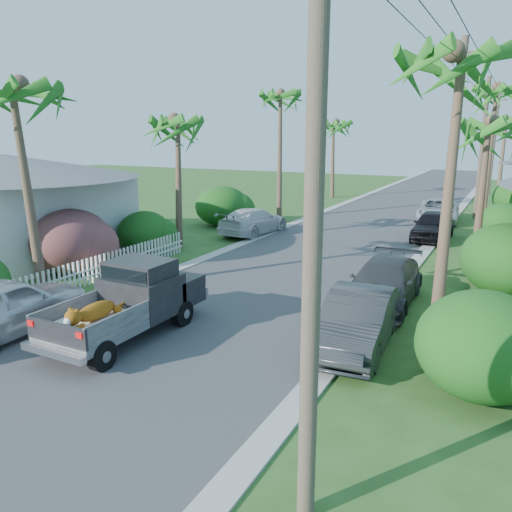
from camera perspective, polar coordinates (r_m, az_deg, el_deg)
The scene contains 31 objects.
ground at distance 12.46m, azimuth -15.78°, elevation -12.99°, with size 120.00×120.00×0.00m, color #2B4A1C.
road at distance 34.31m, azimuth 13.96°, elevation 4.20°, with size 8.00×100.00×0.02m, color #38383A.
curb_left at distance 35.54m, azimuth 7.20°, elevation 4.85°, with size 0.60×100.00×0.06m, color #A5A39E.
curb_right at distance 33.59m, azimuth 21.10°, elevation 3.51°, with size 0.60×100.00×0.06m, color #A5A39E.
pickup_truck at distance 14.44m, azimuth -13.68°, elevation -4.76°, with size 1.98×5.12×2.06m.
parked_car_rn at distance 13.42m, azimuth 11.51°, elevation -7.25°, with size 1.58×4.54×1.50m, color #292B2E.
parked_car_rm at distance 16.91m, azimuth 14.36°, elevation -3.09°, with size 2.01×4.95×1.44m, color #323538.
parked_car_rf at distance 28.06m, azimuth 19.56°, elevation 3.29°, with size 1.80×4.48×1.53m, color black.
parked_car_rd at distance 33.92m, azimuth 20.10°, elevation 4.88°, with size 2.40×5.21×1.45m, color silver.
parked_car_ln at distance 15.57m, azimuth -26.75°, elevation -5.21°, with size 1.96×4.88×1.66m, color silver.
parked_car_lf at distance 27.97m, azimuth -0.29°, elevation 3.99°, with size 2.04×5.02×1.46m, color silver.
palm_l_a at distance 17.88m, azimuth -25.72°, elevation 17.09°, with size 4.40×4.40×8.20m.
palm_l_b at distance 24.76m, azimuth -9.11°, elevation 15.14°, with size 4.40×4.40×7.40m.
palm_l_c at distance 33.08m, azimuth 2.82°, elevation 17.98°, with size 4.40×4.40×9.20m.
palm_l_d at distance 44.34m, azimuth 8.93°, elevation 14.88°, with size 4.40×4.40×7.70m.
palm_r_a at distance 14.16m, azimuth 22.43°, elevation 20.60°, with size 4.40×4.40×8.70m.
palm_r_b at distance 22.98m, azimuth 25.13°, elevation 13.66°, with size 4.40×4.40×7.20m.
palm_r_c at distance 34.08m, azimuth 25.84°, elevation 16.89°, with size 4.40×4.40×9.40m.
palm_r_d at distance 47.98m, azimuth 26.73°, elevation 13.88°, with size 4.40×4.40×8.00m.
shrub_l_b at distance 21.39m, azimuth -20.38°, elevation 1.60°, with size 3.00×3.30×2.60m, color #B31954.
shrub_l_c at distance 23.99m, azimuth -12.64°, elevation 2.65°, with size 2.40×2.64×2.00m, color #1D4814.
shrub_l_d at distance 30.71m, azimuth -3.90°, elevation 5.73°, with size 3.20×3.52×2.40m, color #1D4814.
shrub_r_a at distance 11.78m, azimuth 24.49°, elevation -9.22°, with size 2.80×3.08×2.30m, color #1D4814.
shrub_r_b at distance 19.42m, azimuth 26.61°, elevation -0.34°, with size 3.00×3.30×2.50m, color #1D4814.
shrub_r_c at distance 28.30m, azimuth 26.47°, elevation 3.31°, with size 2.60×2.86×2.10m, color #1D4814.
picket_fence at distance 19.95m, azimuth -17.75°, elevation -1.39°, with size 0.10×11.00×1.00m, color white.
house_left at distance 25.89m, azimuth -26.71°, elevation 4.83°, with size 9.00×8.00×4.60m.
utility_pole_a at distance 6.42m, azimuth 6.62°, elevation 5.55°, with size 1.60×0.26×9.00m.
utility_pole_b at distance 21.08m, azimuth 21.71°, elevation 10.39°, with size 1.60×0.26×9.00m.
utility_pole_c at distance 36.02m, azimuth 24.41°, elevation 11.18°, with size 1.60×0.26×9.00m.
utility_pole_d at distance 51.00m, azimuth 25.53°, elevation 11.50°, with size 1.60×0.26×9.00m.
Camera 1 is at (7.87, -7.94, 5.52)m, focal length 35.00 mm.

